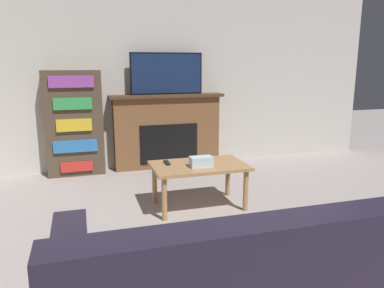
{
  "coord_description": "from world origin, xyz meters",
  "views": [
    {
      "loc": [
        -0.94,
        -0.62,
        1.44
      ],
      "look_at": [
        0.09,
        2.8,
        0.66
      ],
      "focal_mm": 35.0,
      "sensor_mm": 36.0,
      "label": 1
    }
  ],
  "objects_px": {
    "fireplace": "(167,131)",
    "coffee_table": "(199,170)",
    "tv": "(167,74)",
    "bookshelf": "(74,123)"
  },
  "relations": [
    {
      "from": "fireplace",
      "to": "coffee_table",
      "type": "distance_m",
      "value": 1.59
    },
    {
      "from": "tv",
      "to": "bookshelf",
      "type": "height_order",
      "value": "tv"
    },
    {
      "from": "coffee_table",
      "to": "bookshelf",
      "type": "xyz_separation_m",
      "value": [
        -1.19,
        1.56,
        0.29
      ]
    },
    {
      "from": "fireplace",
      "to": "tv",
      "type": "distance_m",
      "value": 0.78
    },
    {
      "from": "tv",
      "to": "coffee_table",
      "type": "xyz_separation_m",
      "value": [
        -0.04,
        -1.57,
        -0.91
      ]
    },
    {
      "from": "tv",
      "to": "bookshelf",
      "type": "distance_m",
      "value": 1.38
    },
    {
      "from": "fireplace",
      "to": "coffee_table",
      "type": "relative_size",
      "value": 1.67
    },
    {
      "from": "coffee_table",
      "to": "bookshelf",
      "type": "relative_size",
      "value": 0.7
    },
    {
      "from": "tv",
      "to": "bookshelf",
      "type": "bearing_deg",
      "value": -179.86
    },
    {
      "from": "tv",
      "to": "coffee_table",
      "type": "height_order",
      "value": "tv"
    }
  ]
}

